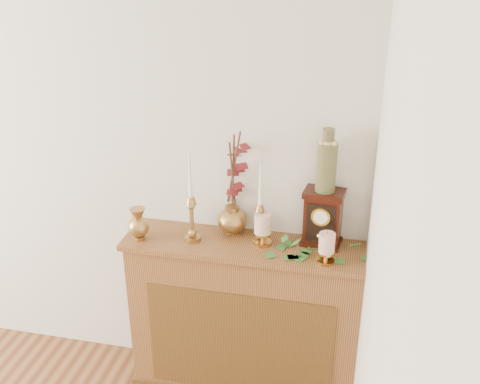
% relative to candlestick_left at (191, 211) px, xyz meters
% --- Properties ---
extents(console_shelf, '(1.24, 0.34, 0.93)m').
position_rel_candlestick_left_xyz_m(console_shelf, '(0.27, 0.03, -0.66)').
color(console_shelf, brown).
rests_on(console_shelf, ground).
extents(candlestick_left, '(0.08, 0.08, 0.50)m').
position_rel_candlestick_left_xyz_m(candlestick_left, '(0.00, 0.00, 0.00)').
color(candlestick_left, '#A38141').
rests_on(candlestick_left, console_shelf).
extents(candlestick_center, '(0.07, 0.07, 0.42)m').
position_rel_candlestick_left_xyz_m(candlestick_center, '(0.33, 0.06, -0.02)').
color(candlestick_center, '#A38141').
rests_on(candlestick_center, console_shelf).
extents(bud_vase, '(0.11, 0.11, 0.17)m').
position_rel_candlestick_left_xyz_m(bud_vase, '(-0.27, -0.05, -0.08)').
color(bud_vase, '#A38141').
rests_on(bud_vase, console_shelf).
extents(ginger_jar, '(0.23, 0.25, 0.57)m').
position_rel_candlestick_left_xyz_m(ginger_jar, '(0.19, 0.16, 0.09)').
color(ginger_jar, '#A38141').
rests_on(ginger_jar, console_shelf).
extents(pillar_candle_left, '(0.09, 0.09, 0.18)m').
position_rel_candlestick_left_xyz_m(pillar_candle_left, '(0.35, 0.04, -0.07)').
color(pillar_candle_left, '#C18D43').
rests_on(pillar_candle_left, console_shelf).
extents(pillar_candle_right, '(0.09, 0.09, 0.17)m').
position_rel_candlestick_left_xyz_m(pillar_candle_right, '(0.68, -0.07, -0.08)').
color(pillar_candle_right, '#C18D43').
rests_on(pillar_candle_right, console_shelf).
extents(ivy_garland, '(0.50, 0.22, 0.09)m').
position_rel_candlestick_left_xyz_m(ivy_garland, '(0.63, 0.01, -0.15)').
color(ivy_garland, '#2D6426').
rests_on(ivy_garland, console_shelf).
extents(mantel_clock, '(0.21, 0.16, 0.29)m').
position_rel_candlestick_left_xyz_m(mantel_clock, '(0.64, 0.10, -0.02)').
color(mantel_clock, black).
rests_on(mantel_clock, console_shelf).
extents(ceramic_vase, '(0.10, 0.10, 0.31)m').
position_rel_candlestick_left_xyz_m(ceramic_vase, '(0.64, 0.11, 0.27)').
color(ceramic_vase, '#183123').
rests_on(ceramic_vase, mantel_clock).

